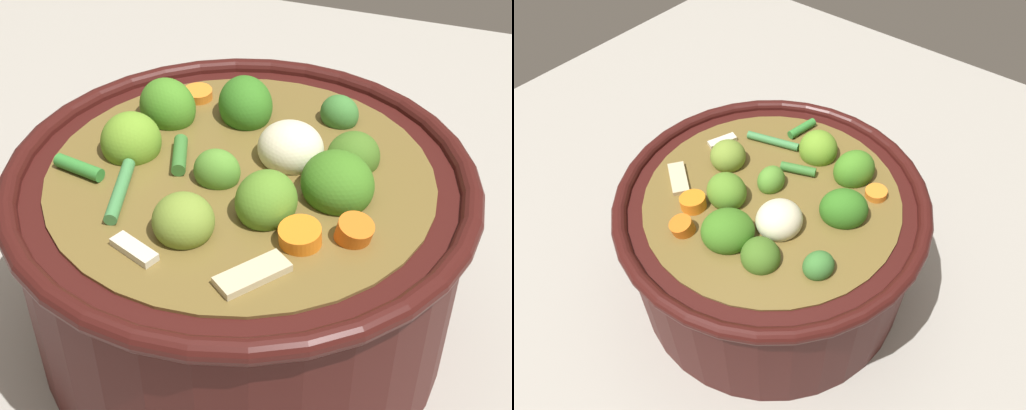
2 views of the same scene
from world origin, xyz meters
TOP-DOWN VIEW (x-y plane):
  - ground_plane at (0.00, 0.00)m, footprint 1.10×1.10m
  - cooking_pot at (-0.00, 0.00)m, footprint 0.29×0.29m

SIDE VIEW (x-z plane):
  - ground_plane at x=0.00m, z-range 0.00..0.00m
  - cooking_pot at x=0.00m, z-range -0.01..0.15m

